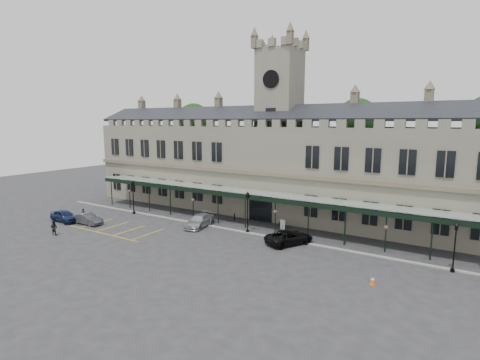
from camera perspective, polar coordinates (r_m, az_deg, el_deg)
The scene contains 21 objects.
ground at distance 39.73m, azimuth -4.66°, elevation -9.74°, with size 140.00×140.00×0.00m, color #2B2B2D.
station_building at distance 51.65m, azimuth 5.84°, elevation 1.96°, with size 60.00×10.36×17.30m.
clock_tower at distance 51.35m, azimuth 6.00°, elevation 9.35°, with size 5.60×5.60×24.80m.
canopy at distance 45.04m, azimuth 0.99°, elevation -4.28°, with size 50.00×4.10×4.30m.
kerb at distance 44.03m, azimuth -0.35°, elevation -7.75°, with size 60.00×0.40×0.12m, color gray.
parking_markings at distance 48.15m, azimuth -19.36°, elevation -6.87°, with size 16.00×6.00×0.01m, color gold, non-canonical shape.
tree_behind_left at distance 70.89m, azimuth -7.04°, elevation 8.97°, with size 6.00×6.00×16.00m.
tree_behind_mid at distance 57.01m, azimuth 17.40°, elevation 8.65°, with size 6.00×6.00×16.00m.
lamp_post_left at distance 53.68m, azimuth -15.98°, elevation -2.01°, with size 0.45×0.45×4.77m.
lamp_post_mid at distance 42.72m, azimuth 1.16°, elevation -4.35°, with size 0.46×0.46×4.87m.
lamp_post_right at distance 36.68m, azimuth 29.94°, elevation -8.28°, with size 0.41×0.41×4.38m.
traffic_cone at distance 32.11m, azimuth 19.55°, elevation -14.26°, with size 0.42×0.42×0.67m.
sign_board at distance 44.96m, azimuth 6.50°, elevation -6.79°, with size 0.67×0.15×1.14m.
bollard_left at distance 48.60m, azimuth -0.84°, elevation -5.66°, with size 0.16×0.16×0.91m, color black.
bollard_right at distance 45.27m, azimuth 6.05°, elevation -6.87°, with size 0.15×0.15×0.82m, color black.
car_left_a at distance 52.86m, azimuth -25.18°, elevation -4.98°, with size 1.80×4.47×1.52m, color #0D193B.
car_left_b at distance 50.50m, azimuth -22.20°, elevation -5.50°, with size 1.45×4.15×1.37m, color #36383D.
car_taxi at distance 45.99m, azimuth -6.20°, elevation -6.20°, with size 2.06×5.06×1.47m, color #9C9EA3.
car_van at distance 39.83m, azimuth 7.52°, elevation -8.63°, with size 2.41×5.22×1.45m, color black.
person_a at distance 52.15m, azimuth -22.74°, elevation -4.92°, with size 0.61×0.40×1.67m, color black.
person_b at distance 47.35m, azimuth -26.48°, elevation -6.54°, with size 0.81×0.63×1.67m, color black.
Camera 1 is at (22.58, -30.12, 12.70)m, focal length 28.00 mm.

